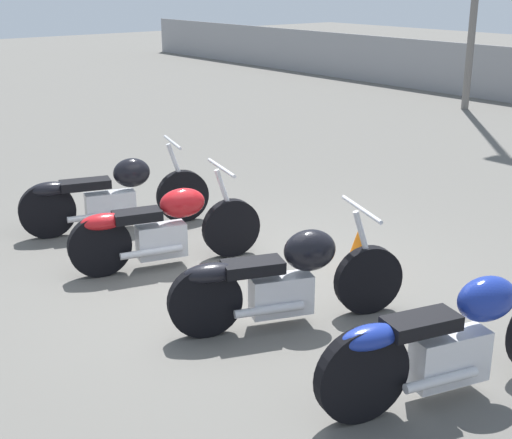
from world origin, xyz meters
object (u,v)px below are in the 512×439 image
at_px(motorcycle_slot_0, 113,195).
at_px(traffic_cone_near, 360,247).
at_px(motorcycle_slot_2, 286,278).
at_px(motorcycle_slot_3, 456,339).
at_px(motorcycle_slot_1, 163,228).

xyz_separation_m(motorcycle_slot_0, traffic_cone_near, (2.67, 1.31, -0.16)).
relative_size(motorcycle_slot_2, motorcycle_slot_3, 0.90).
bearing_deg(traffic_cone_near, motorcycle_slot_1, -133.18).
height_order(motorcycle_slot_1, traffic_cone_near, motorcycle_slot_1).
bearing_deg(motorcycle_slot_3, motorcycle_slot_2, -157.36).
height_order(motorcycle_slot_3, traffic_cone_near, motorcycle_slot_3).
xyz_separation_m(motorcycle_slot_3, traffic_cone_near, (-1.95, 1.11, -0.17)).
xyz_separation_m(motorcycle_slot_2, traffic_cone_near, (-0.40, 1.31, -0.16)).
height_order(motorcycle_slot_1, motorcycle_slot_3, motorcycle_slot_3).
xyz_separation_m(motorcycle_slot_0, motorcycle_slot_1, (1.32, -0.13, -0.01)).
relative_size(motorcycle_slot_1, traffic_cone_near, 3.64).
bearing_deg(traffic_cone_near, motorcycle_slot_3, -29.69).
xyz_separation_m(motorcycle_slot_0, motorcycle_slot_3, (4.62, 0.20, 0.02)).
bearing_deg(motorcycle_slot_3, motorcycle_slot_0, -162.28).
bearing_deg(motorcycle_slot_0, motorcycle_slot_1, 11.61).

